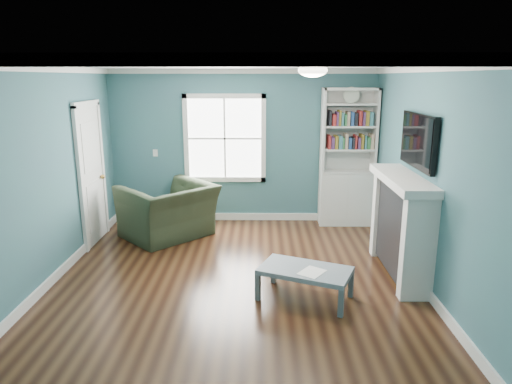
{
  "coord_description": "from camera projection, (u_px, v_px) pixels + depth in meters",
  "views": [
    {
      "loc": [
        0.31,
        -5.26,
        2.46
      ],
      "look_at": [
        0.25,
        0.4,
        1.04
      ],
      "focal_mm": 32.0,
      "sensor_mm": 36.0,
      "label": 1
    }
  ],
  "objects": [
    {
      "name": "recliner",
      "position": [
        168.0,
        202.0,
        7.13
      ],
      "size": [
        1.51,
        1.5,
        1.13
      ],
      "primitive_type": "imported",
      "rotation": [
        0.0,
        0.0,
        -2.36
      ],
      "color": "black",
      "rests_on": "ground"
    },
    {
      "name": "bookshelf",
      "position": [
        347.0,
        171.0,
        7.69
      ],
      "size": [
        0.9,
        0.35,
        2.31
      ],
      "color": "silver",
      "rests_on": "ground"
    },
    {
      "name": "floor",
      "position": [
        236.0,
        280.0,
        5.7
      ],
      "size": [
        5.0,
        5.0,
        0.0
      ],
      "primitive_type": "plane",
      "color": "black",
      "rests_on": "ground"
    },
    {
      "name": "fireplace",
      "position": [
        401.0,
        227.0,
        5.72
      ],
      "size": [
        0.44,
        1.58,
        1.3
      ],
      "color": "black",
      "rests_on": "ground"
    },
    {
      "name": "window",
      "position": [
        225.0,
        139.0,
        7.76
      ],
      "size": [
        1.4,
        0.06,
        1.5
      ],
      "color": "white",
      "rests_on": "room_walls"
    },
    {
      "name": "paper_sheet",
      "position": [
        312.0,
        272.0,
        5.04
      ],
      "size": [
        0.35,
        0.37,
        0.0
      ],
      "primitive_type": "cube",
      "rotation": [
        0.0,
        0.0,
        -0.63
      ],
      "color": "white",
      "rests_on": "coffee_table"
    },
    {
      "name": "door",
      "position": [
        92.0,
        173.0,
        6.82
      ],
      "size": [
        0.12,
        0.98,
        2.17
      ],
      "color": "silver",
      "rests_on": "ground"
    },
    {
      "name": "trim",
      "position": [
        234.0,
        184.0,
        5.4
      ],
      "size": [
        4.5,
        5.0,
        2.6
      ],
      "color": "white",
      "rests_on": "ground"
    },
    {
      "name": "light_switch",
      "position": [
        155.0,
        153.0,
        7.83
      ],
      "size": [
        0.08,
        0.01,
        0.12
      ],
      "primitive_type": "cube",
      "color": "white",
      "rests_on": "room_walls"
    },
    {
      "name": "tv",
      "position": [
        418.0,
        141.0,
        5.46
      ],
      "size": [
        0.06,
        1.1,
        0.65
      ],
      "primitive_type": "cube",
      "color": "black",
      "rests_on": "fireplace"
    },
    {
      "name": "coffee_table",
      "position": [
        305.0,
        272.0,
        5.16
      ],
      "size": [
        1.14,
        0.9,
        0.37
      ],
      "rotation": [
        0.0,
        0.0,
        -0.4
      ],
      "color": "#4D575C",
      "rests_on": "ground"
    },
    {
      "name": "room_walls",
      "position": [
        234.0,
        155.0,
        5.32
      ],
      "size": [
        5.0,
        5.0,
        5.0
      ],
      "color": "#3C6272",
      "rests_on": "ground"
    },
    {
      "name": "ceiling_fixture",
      "position": [
        313.0,
        69.0,
        5.17
      ],
      "size": [
        0.38,
        0.38,
        0.15
      ],
      "color": "white",
      "rests_on": "room_walls"
    }
  ]
}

